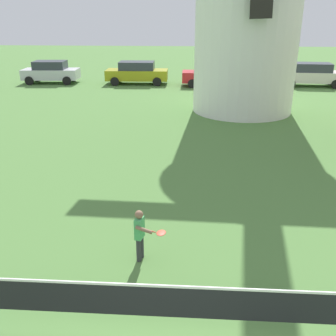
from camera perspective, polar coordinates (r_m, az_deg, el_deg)
The scene contains 6 objects.
tennis_net at distance 6.07m, azimuth -1.28°, elevation -19.20°, with size 5.76×0.06×1.10m.
player_far at distance 7.76m, azimuth -4.08°, elevation -9.53°, with size 0.67×0.59×1.12m.
parked_car_silver at distance 29.60m, azimuth -17.03°, elevation 13.53°, with size 3.99×2.05×1.56m.
parked_car_mustard at distance 28.10m, azimuth -4.64°, elevation 13.98°, with size 4.37×1.96×1.56m.
parked_car_red at distance 27.29m, azimuth 6.80°, elevation 13.67°, with size 4.31×1.91×1.56m.
parked_car_cream at distance 28.88m, azimuth 20.58°, elevation 12.92°, with size 4.42×2.17×1.56m.
Camera 1 is at (0.26, -2.28, 4.68)m, focal length 40.99 mm.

